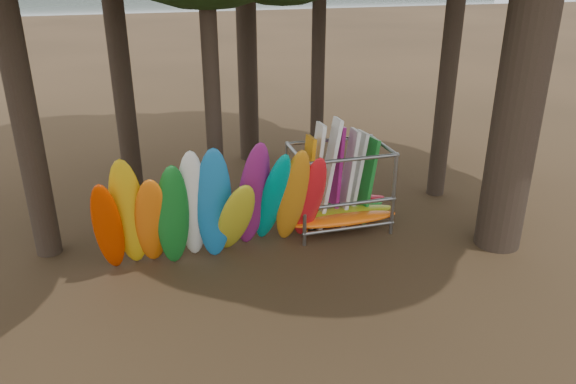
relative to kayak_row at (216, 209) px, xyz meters
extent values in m
plane|color=#47331E|center=(1.72, -1.18, -1.34)|extent=(120.00, 120.00, 0.00)
plane|color=gray|center=(1.72, 58.82, -1.34)|extent=(160.00, 160.00, 0.00)
cylinder|color=black|center=(4.02, 5.05, 3.66)|extent=(0.41, 0.41, 10.01)
cylinder|color=black|center=(0.28, 1.54, 3.68)|extent=(0.38, 0.38, 10.05)
ellipsoid|color=#C42F00|center=(-2.26, -0.07, -0.13)|extent=(0.67, 1.38, 2.54)
ellipsoid|color=gold|center=(-1.82, 0.03, 0.08)|extent=(0.82, 1.39, 2.95)
ellipsoid|color=orange|center=(-1.37, 0.00, -0.14)|extent=(0.76, 1.38, 2.51)
ellipsoid|color=#146822|center=(-0.93, -0.09, -0.03)|extent=(0.78, 1.12, 2.70)
ellipsoid|color=white|center=(-0.49, 0.07, 0.09)|extent=(0.71, 1.33, 2.97)
ellipsoid|color=#186DB2|center=(-0.04, -0.07, 0.11)|extent=(0.81, 1.14, 2.98)
ellipsoid|color=gold|center=(0.40, -0.10, -0.25)|extent=(1.00, 1.83, 2.34)
ellipsoid|color=#891D6F|center=(0.84, 0.08, 0.15)|extent=(0.79, 1.73, 3.11)
ellipsoid|color=#009892|center=(1.29, 0.07, 0.03)|extent=(0.74, 2.08, 2.92)
ellipsoid|color=orange|center=(1.73, -0.02, 0.05)|extent=(0.69, 1.78, 2.93)
ellipsoid|color=red|center=(2.17, 0.09, -0.08)|extent=(0.67, 1.70, 2.66)
ellipsoid|color=#FF620E|center=(3.24, 0.49, -0.92)|extent=(2.70, 0.55, 0.24)
ellipsoid|color=#A5AA16|center=(3.24, 0.84, -0.92)|extent=(2.91, 0.55, 0.24)
ellipsoid|color=#1C7E28|center=(3.24, 1.18, -0.92)|extent=(2.62, 0.55, 0.24)
ellipsoid|color=red|center=(3.24, 1.50, -0.92)|extent=(3.05, 0.55, 0.24)
cube|color=orange|center=(2.43, 1.10, -0.15)|extent=(0.36, 0.76, 2.42)
cube|color=white|center=(2.70, 1.29, -0.02)|extent=(0.47, 0.77, 2.67)
cube|color=white|center=(2.97, 1.09, 0.07)|extent=(0.66, 0.76, 2.82)
cube|color=#881667|center=(3.24, 1.26, -0.06)|extent=(0.32, 0.78, 2.59)
cube|color=silver|center=(3.51, 1.10, -0.10)|extent=(0.50, 0.75, 2.50)
cube|color=silver|center=(3.78, 1.31, -0.16)|extent=(0.51, 0.76, 2.37)
cube|color=#1C7E2C|center=(4.05, 1.16, -0.24)|extent=(0.46, 0.76, 2.23)
camera|label=1|loc=(-1.53, -11.07, 5.13)|focal=35.00mm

